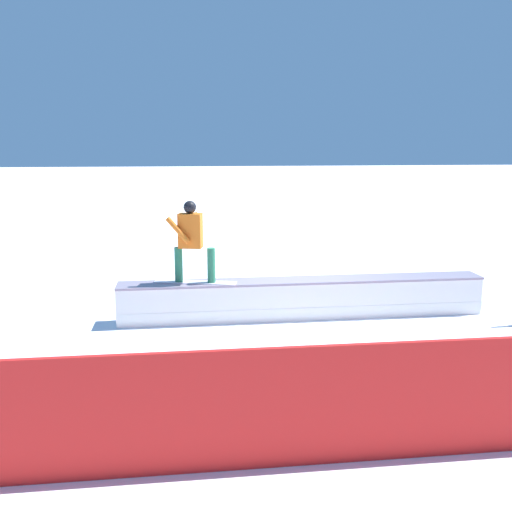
{
  "coord_description": "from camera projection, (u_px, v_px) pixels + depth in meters",
  "views": [
    {
      "loc": [
        1.95,
        10.04,
        3.22
      ],
      "look_at": [
        0.98,
        1.02,
        1.38
      ],
      "focal_mm": 40.54,
      "sensor_mm": 36.0,
      "label": 1
    }
  ],
  "objects": [
    {
      "name": "ground_plane",
      "position": [
        303.0,
        317.0,
        10.63
      ],
      "size": [
        120.0,
        120.0,
        0.0
      ],
      "primitive_type": "plane",
      "color": "white"
    },
    {
      "name": "safety_fence",
      "position": [
        393.0,
        401.0,
        5.81
      ],
      "size": [
        12.45,
        0.28,
        1.25
      ],
      "primitive_type": "cube",
      "rotation": [
        0.0,
        0.0,
        0.02
      ],
      "color": "red",
      "rests_on": "ground_plane"
    },
    {
      "name": "grind_box",
      "position": [
        303.0,
        300.0,
        10.57
      ],
      "size": [
        6.69,
        0.68,
        0.72
      ],
      "color": "white",
      "rests_on": "ground_plane"
    },
    {
      "name": "snowboarder",
      "position": [
        191.0,
        239.0,
        10.1
      ],
      "size": [
        1.49,
        0.58,
        1.46
      ],
      "color": "silver",
      "rests_on": "grind_box"
    }
  ]
}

